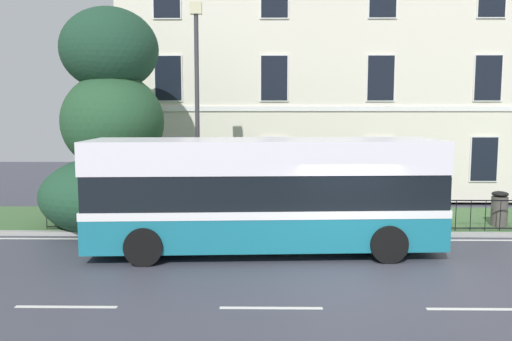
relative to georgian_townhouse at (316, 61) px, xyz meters
The scene contains 7 objects.
ground_plane 14.71m from the georgian_townhouse, 91.71° to the right, with size 60.00×56.00×0.18m.
georgian_townhouse is the anchor object (origin of this frame).
iron_verge_railing 11.18m from the georgian_townhouse, 90.00° to the right, with size 18.76×0.04×0.97m.
evergreen_tree 11.77m from the georgian_townhouse, 132.18° to the right, with size 4.92×4.92×7.54m.
single_decker_bus 12.82m from the georgian_townhouse, 102.14° to the right, with size 9.45×3.14×3.06m.
street_lamp_post 10.44m from the georgian_townhouse, 117.06° to the right, with size 0.36×0.24×7.04m.
litter_bin 11.70m from the georgian_townhouse, 60.31° to the right, with size 0.52×0.52×1.13m.
Camera 1 is at (-2.15, -11.44, 3.76)m, focal length 36.23 mm.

